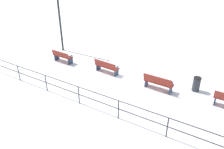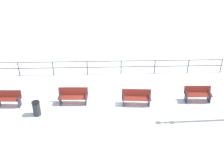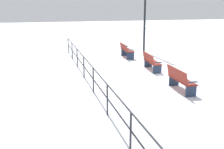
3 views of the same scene
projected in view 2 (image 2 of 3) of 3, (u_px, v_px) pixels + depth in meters
name	position (u px, v px, depth m)	size (l,w,h in m)	color
ground_plane	(105.00, 104.00, 15.05)	(80.00, 80.00, 0.00)	white
bench_nearest	(9.00, 98.00, 14.68)	(0.53, 1.40, 0.91)	maroon
bench_second	(73.00, 96.00, 14.90)	(0.59, 1.68, 0.93)	maroon
bench_third	(136.00, 97.00, 14.81)	(0.64, 1.68, 0.89)	maroon
bench_fourth	(198.00, 94.00, 15.10)	(0.60, 1.55, 0.89)	maroon
waterfront_railing	(104.00, 65.00, 17.77)	(0.05, 16.22, 1.01)	#26282D
trash_bin	(37.00, 108.00, 13.97)	(0.42, 0.42, 0.83)	#2D3338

